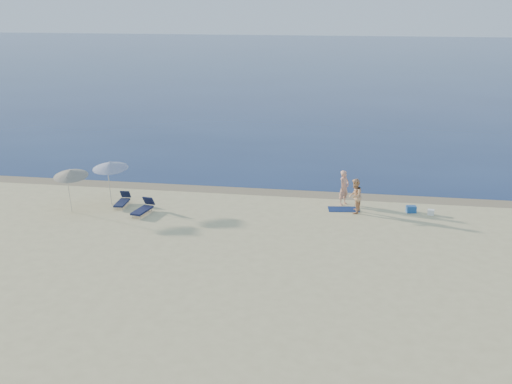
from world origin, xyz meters
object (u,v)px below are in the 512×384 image
person_left (344,188)px  person_right (355,196)px  umbrella_near (110,165)px  blue_cooler (411,209)px

person_left → person_right: 1.48m
umbrella_near → blue_cooler: bearing=3.0°
umbrella_near → person_left: bearing=7.6°
person_left → umbrella_near: size_ratio=0.76×
person_right → umbrella_near: 13.35m
person_left → blue_cooler: (3.61, -0.75, -0.79)m
person_left → umbrella_near: 12.87m
person_right → person_left: bearing=-146.0°
umbrella_near → person_right: bearing=1.4°
person_right → umbrella_near: umbrella_near is taller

